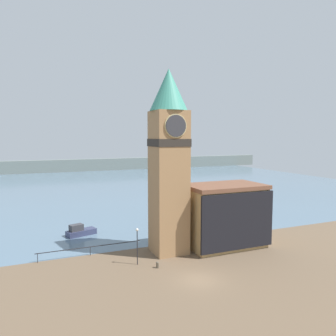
# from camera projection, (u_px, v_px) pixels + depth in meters

# --- Properties ---
(ground_plane) EXTENTS (160.00, 160.00, 0.00)m
(ground_plane) POSITION_uv_depth(u_px,v_px,m) (199.00, 280.00, 32.76)
(ground_plane) COLOR brown
(water) EXTENTS (160.00, 120.00, 0.00)m
(water) POSITION_uv_depth(u_px,v_px,m) (86.00, 185.00, 98.31)
(water) COLOR slate
(water) RESTS_ON ground_plane
(far_shoreline) EXTENTS (180.00, 3.00, 5.00)m
(far_shoreline) POSITION_uv_depth(u_px,v_px,m) (71.00, 166.00, 134.79)
(far_shoreline) COLOR slate
(far_shoreline) RESTS_ON water
(pier_railing) EXTENTS (12.47, 0.08, 1.09)m
(pier_railing) POSITION_uv_depth(u_px,v_px,m) (90.00, 248.00, 39.50)
(pier_railing) COLOR #232328
(pier_railing) RESTS_ON ground_plane
(clock_tower) EXTENTS (4.60, 4.60, 22.37)m
(clock_tower) POSITION_uv_depth(u_px,v_px,m) (169.00, 157.00, 39.70)
(clock_tower) COLOR #9E754C
(clock_tower) RESTS_ON ground_plane
(pier_building) EXTENTS (10.23, 6.54, 8.14)m
(pier_building) POSITION_uv_depth(u_px,v_px,m) (225.00, 215.00, 42.77)
(pier_building) COLOR tan
(pier_building) RESTS_ON ground_plane
(boat_near) EXTENTS (4.48, 2.82, 1.72)m
(boat_near) POSITION_uv_depth(u_px,v_px,m) (80.00, 231.00, 47.53)
(boat_near) COLOR #333856
(boat_near) RESTS_ON water
(mooring_bollard_near) EXTENTS (0.33, 0.33, 0.73)m
(mooring_bollard_near) POSITION_uv_depth(u_px,v_px,m) (158.00, 264.00, 35.76)
(mooring_bollard_near) COLOR brown
(mooring_bollard_near) RESTS_ON ground_plane
(lamp_post) EXTENTS (0.32, 0.32, 4.16)m
(lamp_post) POSITION_uv_depth(u_px,v_px,m) (137.00, 239.00, 36.50)
(lamp_post) COLOR black
(lamp_post) RESTS_ON ground_plane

